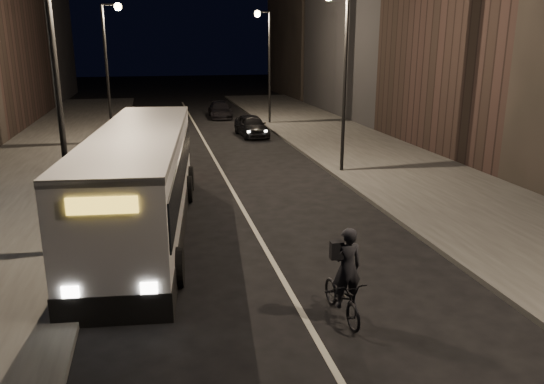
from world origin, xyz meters
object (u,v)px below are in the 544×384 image
streetlight_right_far (266,52)px  streetlight_left_near (66,71)px  city_bus (142,177)px  streetlight_left_far (110,55)px  streetlight_right_mid (340,59)px  cyclist_on_bicycle (344,288)px  car_mid (157,122)px  car_far (220,110)px  car_near (251,126)px

streetlight_right_far → streetlight_left_near: bearing=-114.0°
city_bus → streetlight_left_far: bearing=102.3°
streetlight_right_mid → cyclist_on_bicycle: size_ratio=3.61×
streetlight_left_far → cyclist_on_bicycle: bearing=-75.1°
streetlight_right_mid → streetlight_right_far: same height
car_mid → car_far: bearing=-135.0°
car_far → city_bus: bearing=-100.4°
streetlight_right_far → car_far: 7.19m
car_near → cyclist_on_bicycle: bearing=-99.7°
cyclist_on_bicycle → car_near: (2.43, 24.30, -0.03)m
car_near → streetlight_right_far: bearing=63.2°
streetlight_right_far → streetlight_left_far: size_ratio=1.00×
city_bus → car_near: city_bus is taller
car_far → cyclist_on_bicycle: bearing=-90.4°
city_bus → car_mid: size_ratio=3.32×
streetlight_right_far → cyclist_on_bicycle: size_ratio=3.61×
streetlight_left_far → car_near: bearing=7.4°
streetlight_left_far → city_bus: (1.73, -16.14, -3.51)m
streetlight_right_far → car_far: (-2.94, 4.55, -4.72)m
streetlight_left_near → cyclist_on_bicycle: bearing=-40.0°
streetlight_left_near → car_far: bearing=74.9°
city_bus → car_far: city_bus is taller
city_bus → car_near: bearing=74.4°
streetlight_right_far → streetlight_left_far: (-10.66, -6.00, 0.00)m
streetlight_right_far → car_mid: (-8.17, -1.35, -4.73)m
streetlight_right_far → car_near: bearing=-112.9°
streetlight_left_far → streetlight_right_far: bearing=29.4°
streetlight_left_near → streetlight_left_far: (0.00, 18.00, 0.00)m
streetlight_right_far → car_far: bearing=122.9°
streetlight_right_mid → streetlight_left_far: (-10.66, 10.00, 0.00)m
city_bus → car_near: (6.87, 17.26, -1.13)m
streetlight_right_mid → streetlight_left_near: size_ratio=1.00×
car_near → car_mid: bearing=146.1°
cyclist_on_bicycle → city_bus: bearing=118.9°
streetlight_left_near → cyclist_on_bicycle: 9.29m
streetlight_left_near → car_near: 21.48m
streetlight_right_far → streetlight_left_far: same height
streetlight_left_near → streetlight_left_far: size_ratio=1.00×
streetlight_left_far → car_mid: bearing=61.8°
car_mid → car_far: (5.23, 5.90, 0.01)m
streetlight_right_far → car_mid: size_ratio=2.11×
streetlight_right_mid → streetlight_left_near: bearing=-143.1°
cyclist_on_bicycle → car_near: bearing=80.9°
streetlight_left_near → streetlight_right_mid: bearing=36.9°
streetlight_left_near → car_mid: size_ratio=2.11×
car_near → streetlight_left_near: bearing=-118.2°
streetlight_left_far → car_mid: streetlight_left_far is taller
car_mid → city_bus: bearing=84.5°
car_near → car_far: 9.47m
city_bus → streetlight_right_far: bearing=74.2°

